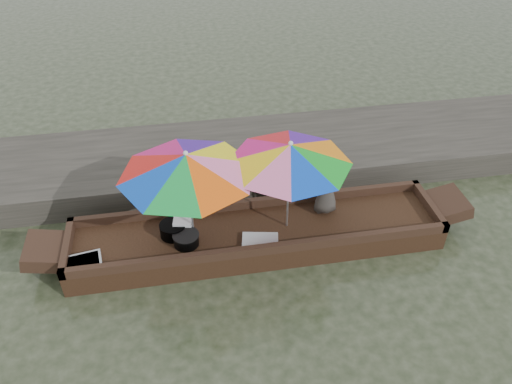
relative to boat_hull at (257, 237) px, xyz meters
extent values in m
plane|color=#242D18|center=(0.00, 0.00, -0.17)|extent=(80.00, 80.00, 0.00)
cube|color=#2D2B26|center=(0.00, 2.20, 0.08)|extent=(22.00, 2.20, 0.50)
cube|color=black|center=(0.00, 0.00, 0.00)|extent=(5.81, 1.20, 0.35)
cylinder|color=black|center=(-1.29, 0.08, 0.28)|extent=(0.41, 0.41, 0.21)
cube|color=silver|center=(-2.61, -0.36, 0.22)|extent=(0.60, 0.46, 0.09)
cube|color=silver|center=(-0.01, -0.33, 0.21)|extent=(0.60, 0.47, 0.06)
cylinder|color=black|center=(-1.11, -0.16, 0.26)|extent=(0.38, 0.38, 0.18)
cube|color=silver|center=(-1.13, 0.11, 0.30)|extent=(0.31, 0.26, 0.26)
imported|color=#383430|center=(1.16, 0.27, 0.69)|extent=(0.53, 0.37, 1.02)
camera|label=1|loc=(-1.02, -5.74, 5.39)|focal=35.00mm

